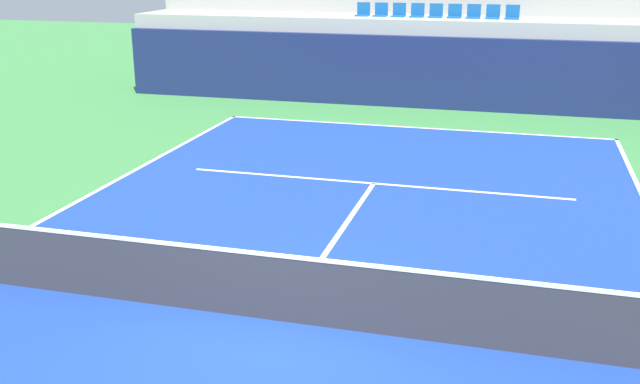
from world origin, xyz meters
The scene contains 10 objects.
ground_plane centered at (0.00, 0.00, 0.00)m, with size 80.00×80.00×0.00m, color #387A3D.
court_surface centered at (0.00, 0.00, 0.01)m, with size 11.00×24.00×0.01m, color navy.
baseline_far centered at (0.00, 11.95, 0.01)m, with size 11.00×0.10×0.00m, color white.
service_line_far centered at (0.00, 6.40, 0.01)m, with size 8.26×0.10×0.00m, color white.
centre_service_line centered at (0.00, 3.20, 0.01)m, with size 0.10×6.40×0.00m, color white.
back_wall centered at (0.00, 14.89, 1.13)m, with size 20.56×0.30×2.26m, color navy.
stands_tier_lower centered at (0.00, 16.24, 1.37)m, with size 20.56×2.40×2.73m, color #9E9E99.
stands_tier_upper centered at (0.00, 18.64, 1.91)m, with size 20.56×2.40×3.83m, color #9E9E99.
seating_row_lower centered at (0.00, 16.34, 2.86)m, with size 5.32×0.44×0.44m.
tennis_net centered at (0.00, 0.00, 0.51)m, with size 11.08×0.08×1.07m.
Camera 1 is at (2.86, -8.30, 4.68)m, focal length 40.96 mm.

